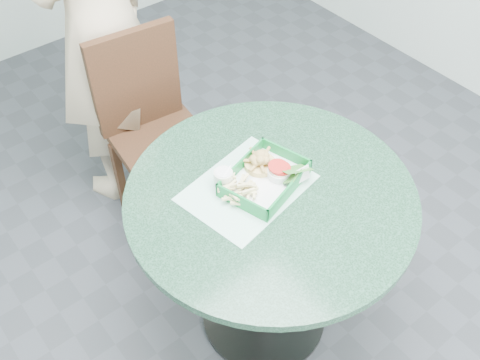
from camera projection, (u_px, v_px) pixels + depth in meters
floor at (264, 316)px, 2.37m from camera, size 4.00×5.00×0.02m
cafe_table at (269, 230)px, 1.95m from camera, size 0.96×0.96×0.75m
dining_chair at (152, 122)px, 2.42m from camera, size 0.39×0.39×0.93m
placemat at (247, 192)px, 1.84m from camera, size 0.45×0.37×0.00m
food_basket at (264, 185)px, 1.84m from camera, size 0.27×0.20×0.05m
crab_sandwich at (266, 164)px, 1.87m from camera, size 0.11×0.11×0.07m
fries_pile at (234, 186)px, 1.81m from camera, size 0.12×0.13×0.04m
sauce_ramekin at (225, 171)px, 1.84m from camera, size 0.06×0.06×0.04m
garnish_cup at (284, 178)px, 1.83m from camera, size 0.12×0.11×0.05m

